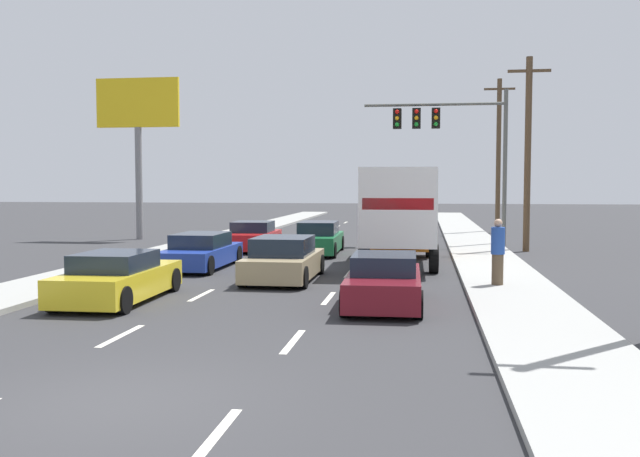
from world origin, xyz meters
name	(u,v)px	position (x,y,z in m)	size (l,w,h in m)	color
ground_plane	(338,244)	(0.00, 25.00, 0.00)	(140.00, 140.00, 0.00)	#333335
sidewalk_right	(483,255)	(6.50, 20.00, 0.07)	(2.49, 80.00, 0.14)	#9E9E99
sidewalk_left	(174,251)	(-6.50, 20.00, 0.07)	(2.49, 80.00, 0.14)	#9E9E99
lane_markings	(320,257)	(0.00, 18.95, 0.00)	(3.54, 52.00, 0.01)	silver
car_red	(253,237)	(-3.34, 21.23, 0.59)	(2.07, 4.24, 1.28)	red
car_blue	(201,252)	(-3.58, 14.68, 0.57)	(1.90, 4.66, 1.23)	#1E389E
car_yellow	(118,278)	(-3.48, 7.72, 0.58)	(1.97, 4.51, 1.25)	yellow
car_green	(318,239)	(-0.25, 20.22, 0.62)	(1.92, 4.54, 1.36)	#196B38
car_tan	(284,260)	(-0.10, 12.06, 0.61)	(1.97, 4.37, 1.34)	tan
box_truck	(399,210)	(3.26, 16.44, 1.99)	(2.73, 7.78, 3.46)	white
car_maroon	(384,282)	(3.17, 8.11, 0.58)	(1.88, 4.42, 1.25)	maroon
traffic_signal_mast	(441,130)	(4.92, 25.27, 5.52)	(6.76, 0.69, 7.39)	#595B56
utility_pole_mid	(528,152)	(8.54, 22.51, 4.32)	(1.80, 0.28, 8.37)	brown
utility_pole_far	(498,154)	(8.52, 34.20, 4.71)	(1.80, 0.28, 9.15)	brown
roadside_billboard	(138,123)	(-10.77, 26.46, 6.13)	(4.50, 0.36, 8.47)	slate
pedestrian_mid_block	(498,252)	(6.16, 11.09, 1.06)	(0.38, 0.38, 1.84)	brown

